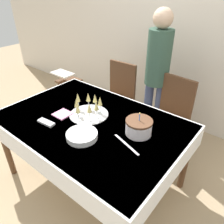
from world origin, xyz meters
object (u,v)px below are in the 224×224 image
object	(u,v)px
birthday_cake	(139,127)
dining_chair_far_left	(118,96)
champagne_tray	(88,107)
dining_chair_far_right	(170,115)
plate_stack_main	(82,135)
high_chair	(68,85)
person_standing	(158,68)

from	to	relation	value
birthday_cake	dining_chair_far_left	bearing A→B (deg)	136.41
champagne_tray	dining_chair_far_right	bearing A→B (deg)	60.69
plate_stack_main	high_chair	distance (m)	1.75
dining_chair_far_left	birthday_cake	bearing A→B (deg)	-43.59
dining_chair_far_left	dining_chair_far_right	size ratio (longest dim) A/B	1.00
birthday_cake	person_standing	xyz separation A→B (m)	(-0.37, 0.96, 0.15)
dining_chair_far_right	high_chair	xyz separation A→B (m)	(-1.65, -0.10, -0.06)
plate_stack_main	high_chair	bearing A→B (deg)	143.52
high_chair	person_standing	bearing A→B (deg)	11.52
plate_stack_main	person_standing	size ratio (longest dim) A/B	0.16
dining_chair_far_left	champagne_tray	world-z (taller)	dining_chair_far_left
plate_stack_main	dining_chair_far_left	bearing A→B (deg)	114.00
dining_chair_far_left	dining_chair_far_right	distance (m)	0.76
birthday_cake	high_chair	distance (m)	1.88
dining_chair_far_left	champagne_tray	xyz separation A→B (m)	(0.29, -0.84, 0.31)
dining_chair_far_right	plate_stack_main	bearing A→B (deg)	-102.98
dining_chair_far_left	birthday_cake	size ratio (longest dim) A/B	4.39
dining_chair_far_right	high_chair	size ratio (longest dim) A/B	1.38
dining_chair_far_left	champagne_tray	bearing A→B (deg)	-70.71
person_standing	dining_chair_far_right	bearing A→B (deg)	-28.94
dining_chair_far_left	high_chair	size ratio (longest dim) A/B	1.38
dining_chair_far_right	person_standing	xyz separation A→B (m)	(-0.31, 0.17, 0.45)
high_chair	dining_chair_far_right	bearing A→B (deg)	3.57
champagne_tray	birthday_cake	bearing A→B (deg)	5.28
plate_stack_main	dining_chair_far_right	bearing A→B (deg)	77.02
dining_chair_far_right	plate_stack_main	distance (m)	1.18
dining_chair_far_left	high_chair	xyz separation A→B (m)	(-0.88, -0.10, -0.06)
plate_stack_main	high_chair	world-z (taller)	plate_stack_main
birthday_cake	champagne_tray	xyz separation A→B (m)	(-0.53, -0.05, 0.02)
birthday_cake	champagne_tray	size ratio (longest dim) A/B	0.60
dining_chair_far_left	champagne_tray	distance (m)	0.94
dining_chair_far_left	person_standing	bearing A→B (deg)	20.45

